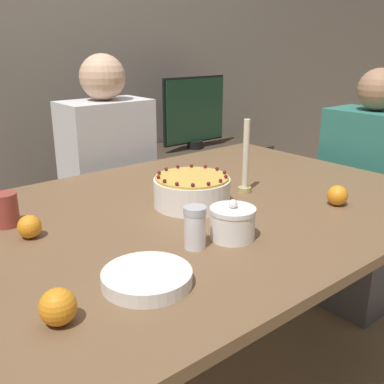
{
  "coord_description": "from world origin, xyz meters",
  "views": [
    {
      "loc": [
        -0.91,
        -1.05,
        1.26
      ],
      "look_at": [
        -0.02,
        0.02,
        0.8
      ],
      "focal_mm": 42.0,
      "sensor_mm": 36.0,
      "label": 1
    }
  ],
  "objects_px": {
    "sugar_shaker": "(195,227)",
    "tv_monitor": "(195,112)",
    "person_man_blue_shirt": "(110,202)",
    "person_woman_floral": "(363,210)",
    "candle": "(246,164)",
    "sugar_bowl": "(232,223)",
    "cake": "(192,191)"
  },
  "relations": [
    {
      "from": "sugar_shaker",
      "to": "tv_monitor",
      "type": "xyz_separation_m",
      "value": [
        1.11,
        1.32,
        0.04
      ]
    },
    {
      "from": "sugar_shaker",
      "to": "person_woman_floral",
      "type": "bearing_deg",
      "value": 9.41
    },
    {
      "from": "cake",
      "to": "sugar_shaker",
      "type": "relative_size",
      "value": 2.21
    },
    {
      "from": "sugar_bowl",
      "to": "candle",
      "type": "bearing_deg",
      "value": 38.75
    },
    {
      "from": "sugar_shaker",
      "to": "tv_monitor",
      "type": "distance_m",
      "value": 1.73
    },
    {
      "from": "sugar_bowl",
      "to": "person_woman_floral",
      "type": "height_order",
      "value": "person_woman_floral"
    },
    {
      "from": "sugar_shaker",
      "to": "person_man_blue_shirt",
      "type": "distance_m",
      "value": 1.1
    },
    {
      "from": "sugar_bowl",
      "to": "person_man_blue_shirt",
      "type": "bearing_deg",
      "value": 78.97
    },
    {
      "from": "candle",
      "to": "person_woman_floral",
      "type": "xyz_separation_m",
      "value": [
        0.8,
        -0.03,
        -0.36
      ]
    },
    {
      "from": "candle",
      "to": "person_woman_floral",
      "type": "height_order",
      "value": "person_woman_floral"
    },
    {
      "from": "sugar_shaker",
      "to": "candle",
      "type": "height_order",
      "value": "candle"
    },
    {
      "from": "candle",
      "to": "tv_monitor",
      "type": "xyz_separation_m",
      "value": [
        0.68,
        1.09,
        -0.01
      ]
    },
    {
      "from": "sugar_bowl",
      "to": "candle",
      "type": "relative_size",
      "value": 0.48
    },
    {
      "from": "candle",
      "to": "person_man_blue_shirt",
      "type": "bearing_deg",
      "value": 98.4
    },
    {
      "from": "sugar_bowl",
      "to": "person_woman_floral",
      "type": "bearing_deg",
      "value": 11.38
    },
    {
      "from": "sugar_bowl",
      "to": "person_man_blue_shirt",
      "type": "xyz_separation_m",
      "value": [
        0.2,
        1.03,
        -0.27
      ]
    },
    {
      "from": "candle",
      "to": "person_woman_floral",
      "type": "distance_m",
      "value": 0.87
    },
    {
      "from": "sugar_shaker",
      "to": "candle",
      "type": "relative_size",
      "value": 0.43
    },
    {
      "from": "person_man_blue_shirt",
      "to": "person_woman_floral",
      "type": "xyz_separation_m",
      "value": [
        0.91,
        -0.81,
        -0.03
      ]
    },
    {
      "from": "sugar_shaker",
      "to": "tv_monitor",
      "type": "relative_size",
      "value": 0.24
    },
    {
      "from": "cake",
      "to": "candle",
      "type": "distance_m",
      "value": 0.24
    },
    {
      "from": "tv_monitor",
      "to": "candle",
      "type": "bearing_deg",
      "value": -122.07
    },
    {
      "from": "candle",
      "to": "tv_monitor",
      "type": "height_order",
      "value": "tv_monitor"
    },
    {
      "from": "sugar_bowl",
      "to": "sugar_shaker",
      "type": "relative_size",
      "value": 1.11
    },
    {
      "from": "tv_monitor",
      "to": "person_woman_floral",
      "type": "bearing_deg",
      "value": -84.21
    },
    {
      "from": "person_man_blue_shirt",
      "to": "person_woman_floral",
      "type": "relative_size",
      "value": 1.05
    },
    {
      "from": "person_man_blue_shirt",
      "to": "candle",
      "type": "bearing_deg",
      "value": 98.4
    },
    {
      "from": "cake",
      "to": "person_man_blue_shirt",
      "type": "xyz_separation_m",
      "value": [
        0.12,
        0.76,
        -0.27
      ]
    },
    {
      "from": "sugar_shaker",
      "to": "candle",
      "type": "bearing_deg",
      "value": 28.38
    },
    {
      "from": "candle",
      "to": "person_woman_floral",
      "type": "relative_size",
      "value": 0.22
    },
    {
      "from": "candle",
      "to": "cake",
      "type": "bearing_deg",
      "value": 175.39
    },
    {
      "from": "sugar_bowl",
      "to": "tv_monitor",
      "type": "distance_m",
      "value": 1.67
    }
  ]
}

